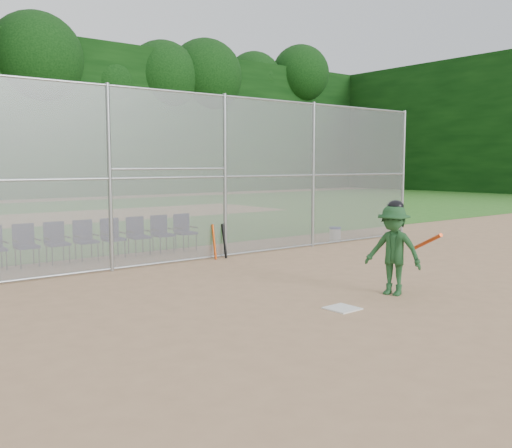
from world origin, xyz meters
TOP-DOWN VIEW (x-y plane):
  - ground at (0.00, 0.00)m, footprint 100.00×100.00m
  - grass_strip at (0.00, 18.00)m, footprint 100.00×100.00m
  - dirt_patch_far at (0.00, 18.00)m, footprint 24.00×24.00m
  - backstop_fence at (0.00, 5.00)m, footprint 16.09×0.09m
  - treeline at (0.00, 20.00)m, footprint 81.00×60.00m
  - home_plate at (-0.49, -0.35)m, footprint 0.48×0.48m
  - batter_at_plate at (0.95, -0.20)m, footprint 0.98×1.37m
  - water_cooler at (5.17, 5.25)m, footprint 0.35×0.35m
  - spare_bats at (0.76, 4.91)m, footprint 0.36×0.22m
  - chair_2 at (-3.28, 6.68)m, footprint 0.54×0.52m
  - chair_3 at (-2.58, 6.68)m, footprint 0.54×0.52m
  - chair_4 at (-1.89, 6.68)m, footprint 0.54×0.52m
  - chair_5 at (-1.19, 6.68)m, footprint 0.54×0.52m
  - chair_6 at (-0.50, 6.68)m, footprint 0.54×0.52m
  - chair_7 at (0.19, 6.68)m, footprint 0.54×0.52m
  - chair_8 at (0.89, 6.68)m, footprint 0.54×0.52m

SIDE VIEW (x-z plane):
  - ground at x=0.00m, z-range 0.00..0.00m
  - grass_strip at x=0.00m, z-range 0.01..0.01m
  - dirt_patch_far at x=0.00m, z-range 0.01..0.01m
  - home_plate at x=-0.49m, z-range 0.00..0.02m
  - water_cooler at x=5.17m, z-range 0.00..0.45m
  - spare_bats at x=0.76m, z-range 0.00..0.85m
  - chair_2 at x=-3.28m, z-range 0.00..0.96m
  - chair_3 at x=-2.58m, z-range 0.00..0.96m
  - chair_4 at x=-1.89m, z-range 0.00..0.96m
  - chair_5 at x=-1.19m, z-range 0.00..0.96m
  - chair_6 at x=-0.50m, z-range 0.00..0.96m
  - chair_7 at x=0.19m, z-range 0.00..0.96m
  - chair_8 at x=0.89m, z-range 0.00..0.96m
  - batter_at_plate at x=0.95m, z-range -0.03..1.65m
  - backstop_fence at x=0.00m, z-range 0.07..4.07m
  - treeline at x=0.00m, z-range 0.00..11.00m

